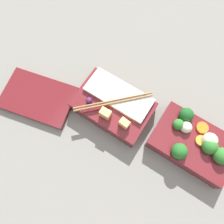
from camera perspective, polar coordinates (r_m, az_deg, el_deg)
ground_plane at (r=0.62m, az=10.31°, el=-4.11°), size 3.00×3.00×0.00m
bento_tray_vegetable at (r=0.61m, az=20.56°, el=-7.57°), size 0.20×0.13×0.08m
bento_tray_rice at (r=0.60m, az=0.43°, el=1.72°), size 0.20×0.16×0.07m
bento_lid at (r=0.66m, az=-18.71°, el=3.58°), size 0.23×0.17×0.02m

